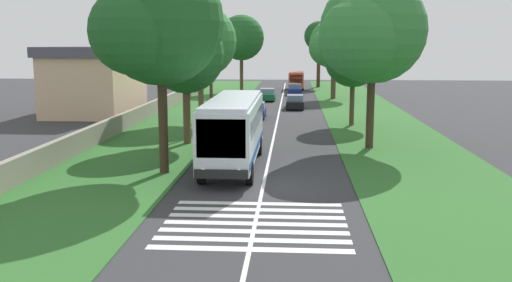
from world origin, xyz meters
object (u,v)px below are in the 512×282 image
(trailing_minibus_0, at_px, (296,79))
(roadside_tree_left_1, at_px, (184,57))
(trailing_car_1, at_px, (295,102))
(roadside_tree_right_0, at_px, (332,45))
(roadside_tree_right_3, at_px, (369,34))
(roadside_building, at_px, (96,80))
(trailing_car_2, at_px, (267,95))
(coach_bus, at_px, (234,128))
(trailing_car_0, at_px, (255,111))
(roadside_tree_right_2, at_px, (351,60))
(roadside_tree_left_0, at_px, (158,26))
(roadside_tree_left_3, at_px, (199,43))
(roadside_tree_right_1, at_px, (318,37))
(roadside_tree_left_2, at_px, (240,39))
(utility_pole, at_px, (211,81))
(trailing_car_3, at_px, (295,90))

(trailing_minibus_0, relative_size, roadside_tree_left_1, 0.72)
(trailing_car_1, xyz_separation_m, roadside_tree_right_0, (10.72, -4.38, 5.71))
(trailing_minibus_0, relative_size, roadside_tree_right_3, 0.56)
(roadside_tree_right_3, bearing_deg, roadside_building, 54.08)
(trailing_car_2, bearing_deg, roadside_tree_right_0, -71.95)
(coach_bus, height_order, trailing_car_0, coach_bus)
(roadside_tree_right_3, bearing_deg, roadside_tree_right_2, 0.11)
(trailing_car_1, distance_m, roadside_tree_left_0, 31.50)
(roadside_tree_left_3, bearing_deg, roadside_tree_right_1, -15.83)
(trailing_car_0, distance_m, roadside_tree_left_2, 28.46)
(roadside_tree_right_0, distance_m, roadside_building, 28.37)
(roadside_tree_left_0, height_order, roadside_tree_left_1, roadside_tree_left_0)
(roadside_tree_left_1, height_order, utility_pole, roadside_tree_left_1)
(trailing_car_2, bearing_deg, roadside_tree_right_3, -165.90)
(roadside_tree_right_0, bearing_deg, roadside_tree_left_0, 164.51)
(roadside_tree_left_2, height_order, roadside_tree_right_3, roadside_tree_right_3)
(trailing_car_3, bearing_deg, coach_bus, 175.69)
(trailing_car_3, bearing_deg, roadside_tree_left_2, 66.07)
(trailing_car_1, bearing_deg, roadside_tree_right_0, -22.20)
(trailing_car_0, distance_m, roadside_tree_right_2, 10.08)
(roadside_tree_left_0, distance_m, roadside_tree_right_1, 60.24)
(coach_bus, height_order, roadside_tree_right_2, roadside_tree_right_2)
(roadside_tree_left_3, xyz_separation_m, roadside_tree_right_0, (21.79, -12.37, -0.24))
(roadside_tree_left_1, relative_size, roadside_tree_right_1, 0.85)
(roadside_tree_right_2, bearing_deg, roadside_tree_left_1, 128.69)
(roadside_tree_left_2, bearing_deg, coach_bus, -175.11)
(trailing_car_2, relative_size, trailing_minibus_0, 0.72)
(roadside_tree_left_1, bearing_deg, trailing_car_0, -15.59)
(roadside_tree_right_0, bearing_deg, trailing_car_0, 156.79)
(trailing_minibus_0, height_order, roadside_tree_left_2, roadside_tree_left_2)
(utility_pole, bearing_deg, roadside_tree_left_2, 1.86)
(coach_bus, distance_m, roadside_tree_right_1, 58.34)
(roadside_tree_left_3, relative_size, roadside_tree_right_0, 1.03)
(roadside_tree_right_2, distance_m, roadside_tree_right_3, 10.52)
(trailing_car_1, relative_size, roadside_tree_left_2, 0.41)
(trailing_car_2, relative_size, roadside_tree_right_0, 0.45)
(coach_bus, xyz_separation_m, trailing_car_3, (44.68, -3.37, -1.48))
(roadside_tree_right_2, bearing_deg, roadside_tree_right_1, 1.34)
(trailing_car_3, height_order, utility_pole, utility_pole)
(trailing_car_0, height_order, trailing_car_1, same)
(roadside_tree_right_1, distance_m, roadside_building, 41.47)
(roadside_tree_right_1, bearing_deg, trailing_car_0, 169.29)
(roadside_tree_left_3, bearing_deg, coach_bus, -164.92)
(trailing_car_2, relative_size, trailing_car_3, 1.00)
(trailing_car_0, relative_size, trailing_car_1, 1.00)
(coach_bus, relative_size, roadside_tree_left_2, 1.08)
(trailing_car_0, relative_size, trailing_car_3, 1.00)
(trailing_car_0, relative_size, roadside_tree_left_2, 0.41)
(roadside_tree_left_0, height_order, roadside_building, roadside_tree_left_0)
(roadside_tree_right_1, height_order, roadside_building, roadside_tree_right_1)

